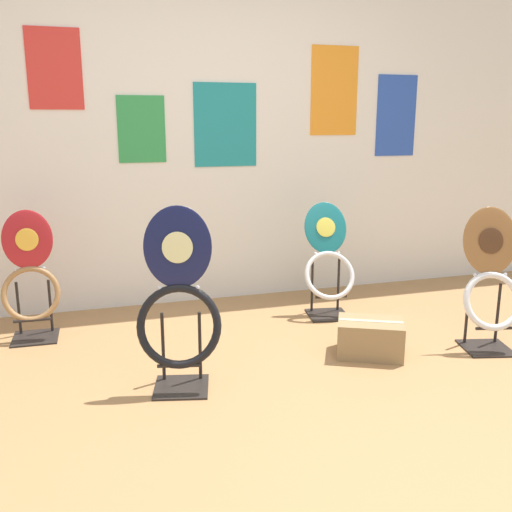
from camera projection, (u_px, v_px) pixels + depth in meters
name	position (u px, v px, depth m)	size (l,w,h in m)	color
ground_plane	(304.00, 422.00, 2.66)	(14.00, 14.00, 0.00)	#A37547
wall_back	(207.00, 130.00, 4.23)	(8.00, 0.07, 2.60)	silver
toilet_seat_display_teal_sax	(328.00, 266.00, 4.05)	(0.39, 0.40, 0.80)	black
toilet_seat_display_woodgrain	(491.00, 288.00, 3.43)	(0.40, 0.34, 0.87)	black
toilet_seat_display_navy_moon	(179.00, 308.00, 2.89)	(0.46, 0.34, 0.96)	black
toilet_seat_display_crimson_swirl	(30.00, 278.00, 3.59)	(0.36, 0.29, 0.83)	black
storage_box	(370.00, 338.00, 3.40)	(0.46, 0.41, 0.21)	#93754C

